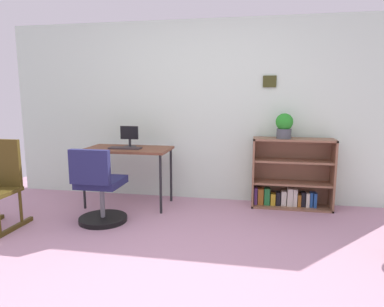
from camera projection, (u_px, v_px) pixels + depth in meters
ground_plane at (155, 277)px, 2.62m from camera, size 6.24×6.24×0.00m
wall_back at (201, 112)px, 4.52m from camera, size 5.20×0.12×2.31m
desk at (128, 153)px, 4.26m from camera, size 1.04×0.57×0.72m
monitor at (130, 137)px, 4.30m from camera, size 0.23×0.16×0.26m
keyboard at (125, 148)px, 4.19m from camera, size 0.39×0.13×0.02m
office_chair at (99, 192)px, 3.67m from camera, size 0.52×0.55×0.83m
bookshelf_low at (290, 177)px, 4.25m from camera, size 0.96×0.30×0.85m
potted_plant_on_shelf at (284, 125)px, 4.11m from camera, size 0.20×0.20×0.30m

